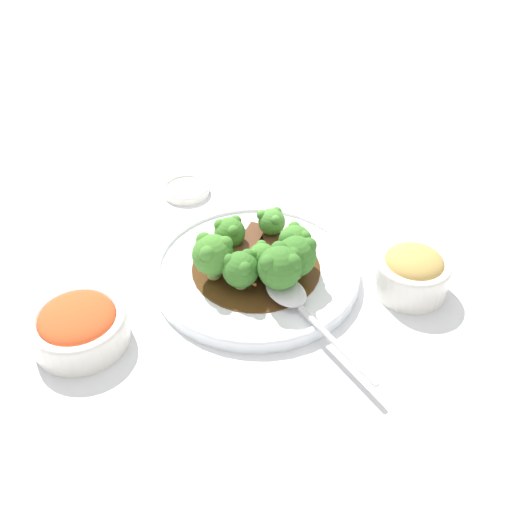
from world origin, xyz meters
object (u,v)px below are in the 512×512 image
object	(u,v)px
beef_strip_3	(285,244)
broccoli_floret_2	(296,255)
broccoli_floret_5	(213,254)
broccoli_floret_1	(280,267)
broccoli_floret_0	(241,269)
broccoli_floret_6	(272,221)
main_plate	(256,270)
beef_strip_2	(251,239)
beef_strip_0	(233,258)
serving_spoon	(293,299)
broccoli_floret_7	(262,257)
broccoli_floret_3	(230,232)
broccoli_floret_4	(295,241)
beef_strip_1	(256,259)
side_bowl_kimchi	(79,325)
sauce_dish	(186,189)
side_bowl_appetizer	(413,274)

from	to	relation	value
beef_strip_3	broccoli_floret_2	size ratio (longest dim) A/B	1.08
beef_strip_3	broccoli_floret_5	bearing A→B (deg)	39.76
broccoli_floret_1	broccoli_floret_5	bearing A→B (deg)	-10.63
broccoli_floret_0	broccoli_floret_1	size ratio (longest dim) A/B	0.78
broccoli_floret_0	broccoli_floret_6	distance (m)	0.10
main_plate	broccoli_floret_0	world-z (taller)	broccoli_floret_0
beef_strip_2	broccoli_floret_0	distance (m)	0.09
beef_strip_0	serving_spoon	bearing A→B (deg)	141.23
broccoli_floret_5	broccoli_floret_7	size ratio (longest dim) A/B	1.30
broccoli_floret_1	beef_strip_2	bearing A→B (deg)	-62.57
beef_strip_3	broccoli_floret_3	xyz separation A→B (m)	(0.07, 0.01, 0.02)
broccoli_floret_4	broccoli_floret_7	distance (m)	0.05
beef_strip_1	broccoli_floret_6	bearing A→B (deg)	-103.59
broccoli_floret_2	serving_spoon	bearing A→B (deg)	92.39
side_bowl_kimchi	sauce_dish	bearing A→B (deg)	-99.34
broccoli_floret_5	broccoli_floret_3	bearing A→B (deg)	-100.65
main_plate	broccoli_floret_7	bearing A→B (deg)	119.70
broccoli_floret_3	main_plate	bearing A→B (deg)	141.01
sauce_dish	main_plate	bearing A→B (deg)	126.50
broccoli_floret_2	side_bowl_kimchi	size ratio (longest dim) A/B	0.52
beef_strip_2	broccoli_floret_1	distance (m)	0.10
broccoli_floret_3	serving_spoon	size ratio (longest dim) A/B	0.28
main_plate	broccoli_floret_2	world-z (taller)	broccoli_floret_2
broccoli_floret_0	sauce_dish	distance (m)	0.25
beef_strip_2	broccoli_floret_3	distance (m)	0.04
beef_strip_0	broccoli_floret_3	xyz separation A→B (m)	(0.01, -0.03, 0.02)
beef_strip_0	broccoli_floret_3	bearing A→B (deg)	-72.53
broccoli_floret_3	side_bowl_appetizer	distance (m)	0.23
beef_strip_2	broccoli_floret_2	distance (m)	0.09
main_plate	broccoli_floret_3	size ratio (longest dim) A/B	5.87
broccoli_floret_2	broccoli_floret_6	size ratio (longest dim) A/B	1.26
main_plate	broccoli_floret_2	distance (m)	0.07
broccoli_floret_3	broccoli_floret_6	distance (m)	0.06
main_plate	broccoli_floret_4	world-z (taller)	broccoli_floret_4
broccoli_floret_6	serving_spoon	distance (m)	0.13
broccoli_floret_6	side_bowl_kimchi	bearing A→B (deg)	44.55
broccoli_floret_2	side_bowl_appetizer	size ratio (longest dim) A/B	0.63
broccoli_floret_6	sauce_dish	bearing A→B (deg)	-39.70
beef_strip_1	side_bowl_appetizer	bearing A→B (deg)	177.97
beef_strip_3	broccoli_floret_2	world-z (taller)	broccoli_floret_2
broccoli_floret_0	main_plate	bearing A→B (deg)	-107.92
broccoli_floret_3	broccoli_floret_0	bearing A→B (deg)	109.27
main_plate	beef_strip_1	xyz separation A→B (m)	(-0.00, -0.00, 0.02)
side_bowl_kimchi	main_plate	bearing A→B (deg)	-143.44
broccoli_floret_3	broccoli_floret_4	bearing A→B (deg)	169.67
broccoli_floret_7	broccoli_floret_2	bearing A→B (deg)	-176.62
sauce_dish	serving_spoon	bearing A→B (deg)	127.47
sauce_dish	beef_strip_1	bearing A→B (deg)	127.06
broccoli_floret_1	broccoli_floret_6	size ratio (longest dim) A/B	1.37
broccoli_floret_2	beef_strip_3	bearing A→B (deg)	-73.19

